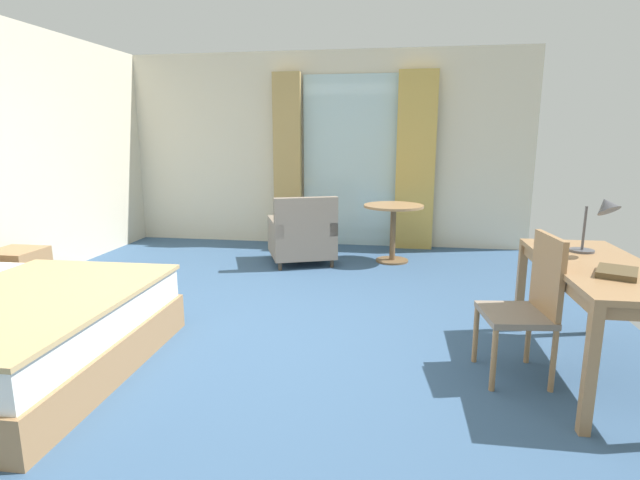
{
  "coord_description": "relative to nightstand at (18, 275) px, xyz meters",
  "views": [
    {
      "loc": [
        1.13,
        -3.48,
        1.56
      ],
      "look_at": [
        0.54,
        0.18,
        0.78
      ],
      "focal_mm": 27.8,
      "sensor_mm": 36.0,
      "label": 1
    }
  ],
  "objects": [
    {
      "name": "curtain_panel_right",
      "position": [
        3.8,
        2.91,
        0.96
      ],
      "size": [
        0.53,
        0.1,
        2.42
      ],
      "primitive_type": "cube",
      "color": "tan",
      "rests_on": "ground"
    },
    {
      "name": "wall_back",
      "position": [
        2.47,
        3.09,
        1.11
      ],
      "size": [
        5.83,
        0.12,
        2.72
      ],
      "primitive_type": "cube",
      "color": "beige",
      "rests_on": "ground"
    },
    {
      "name": "ground",
      "position": [
        2.47,
        -0.58,
        -0.3
      ],
      "size": [
        6.23,
        7.86,
        0.1
      ],
      "primitive_type": "cube",
      "color": "#38567A"
    },
    {
      "name": "armchair_by_window",
      "position": [
        2.42,
        1.83,
        0.09
      ],
      "size": [
        0.98,
        1.0,
        0.86
      ],
      "color": "gray",
      "rests_on": "ground"
    },
    {
      "name": "desk_lamp",
      "position": [
        4.95,
        -0.5,
        0.79
      ],
      "size": [
        0.26,
        0.28,
        0.44
      ],
      "color": "#4C4C51",
      "rests_on": "writing_desk"
    },
    {
      "name": "nightstand",
      "position": [
        0.0,
        0.0,
        0.0
      ],
      "size": [
        0.44,
        0.45,
        0.5
      ],
      "color": "#9E754C",
      "rests_on": "ground"
    },
    {
      "name": "writing_desk",
      "position": [
        4.88,
        -0.75,
        0.42
      ],
      "size": [
        0.65,
        1.54,
        0.76
      ],
      "color": "#9E754C",
      "rests_on": "ground"
    },
    {
      "name": "closed_book",
      "position": [
        4.87,
        -1.02,
        0.53
      ],
      "size": [
        0.3,
        0.34,
        0.04
      ],
      "primitive_type": "cube",
      "rotation": [
        0.0,
        0.0,
        -0.42
      ],
      "color": "brown",
      "rests_on": "writing_desk"
    },
    {
      "name": "round_cafe_table",
      "position": [
        3.53,
        2.1,
        0.29
      ],
      "size": [
        0.74,
        0.74,
        0.72
      ],
      "color": "#9E754C",
      "rests_on": "ground"
    },
    {
      "name": "curtain_panel_left",
      "position": [
        2.0,
        2.91,
        0.96
      ],
      "size": [
        0.39,
        0.1,
        2.42
      ],
      "primitive_type": "cube",
      "color": "tan",
      "rests_on": "ground"
    },
    {
      "name": "desk_chair",
      "position": [
        4.44,
        -0.85,
        0.27
      ],
      "size": [
        0.46,
        0.49,
        0.95
      ],
      "color": "gray",
      "rests_on": "ground"
    },
    {
      "name": "balcony_glass_door",
      "position": [
        2.9,
        3.01,
        0.95
      ],
      "size": [
        1.36,
        0.02,
        2.39
      ],
      "primitive_type": "cube",
      "color": "silver",
      "rests_on": "ground"
    }
  ]
}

